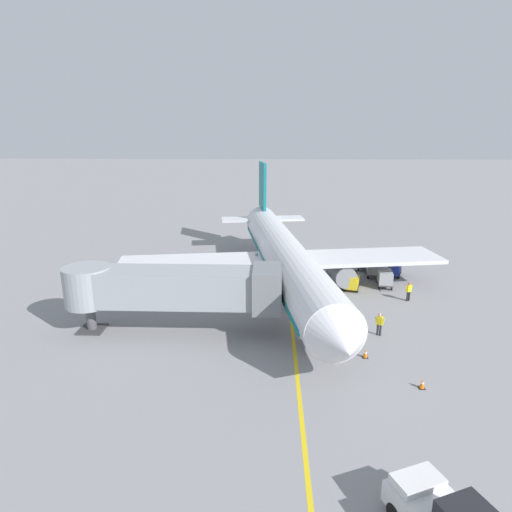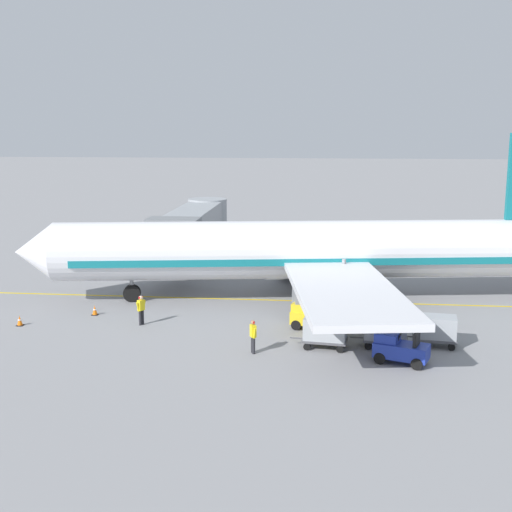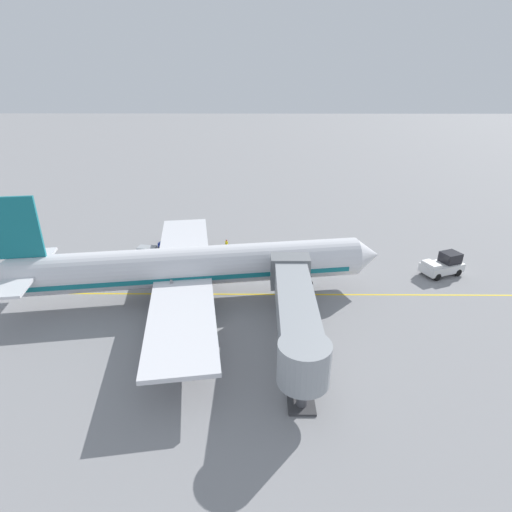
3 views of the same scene
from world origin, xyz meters
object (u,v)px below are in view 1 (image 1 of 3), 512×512
object	(u,v)px
baggage_cart_front	(385,277)
safety_cone_nose_right	(365,353)
jet_bridge	(173,287)
ground_crew_loader	(380,323)
baggage_tug_trailing	(394,269)
ground_crew_wing_walker	(329,264)
baggage_cart_third_in_train	(364,260)
baggage_tug_lead	(352,282)
ground_crew_marshaller	(409,291)
parked_airliner	(284,256)
baggage_cart_second_in_train	(373,268)
safety_cone_nose_left	(422,384)

from	to	relation	value
baggage_cart_front	safety_cone_nose_right	world-z (taller)	baggage_cart_front
jet_bridge	ground_crew_loader	bearing A→B (deg)	179.74
baggage_tug_trailing	safety_cone_nose_right	world-z (taller)	baggage_tug_trailing
ground_crew_loader	ground_crew_wing_walker	bearing A→B (deg)	-82.75
baggage_cart_third_in_train	safety_cone_nose_right	bearing A→B (deg)	79.11
baggage_tug_lead	baggage_cart_front	distance (m)	3.28
jet_bridge	ground_crew_marshaller	world-z (taller)	jet_bridge
parked_airliner	baggage_tug_lead	xyz separation A→B (m)	(-6.40, -0.29, -2.47)
baggage_tug_lead	baggage_cart_front	size ratio (longest dim) A/B	0.92
ground_crew_loader	safety_cone_nose_right	bearing A→B (deg)	63.61
baggage_cart_second_in_train	safety_cone_nose_right	size ratio (longest dim) A/B	5.02
ground_crew_wing_walker	ground_crew_loader	size ratio (longest dim) A/B	1.00
jet_bridge	safety_cone_nose_right	size ratio (longest dim) A/B	26.43
jet_bridge	ground_crew_loader	distance (m)	15.05
baggage_cart_front	safety_cone_nose_left	world-z (taller)	baggage_cart_front
baggage_cart_front	ground_crew_loader	distance (m)	10.73
baggage_tug_lead	baggage_cart_third_in_train	distance (m)	6.65
safety_cone_nose_left	baggage_cart_third_in_train	bearing A→B (deg)	-92.94
ground_crew_wing_walker	safety_cone_nose_left	distance (m)	21.33
ground_crew_marshaller	safety_cone_nose_right	distance (m)	11.64
safety_cone_nose_left	baggage_cart_front	bearing A→B (deg)	-96.82
baggage_cart_second_in_train	ground_crew_loader	bearing A→B (deg)	79.32
jet_bridge	safety_cone_nose_left	world-z (taller)	jet_bridge
baggage_tug_trailing	safety_cone_nose_left	xyz separation A→B (m)	(3.87, 20.60, -0.42)
parked_airliner	ground_crew_loader	xyz separation A→B (m)	(-6.67, 9.35, -2.23)
baggage_tug_trailing	ground_crew_loader	world-z (taller)	ground_crew_loader
baggage_cart_third_in_train	ground_crew_marshaller	size ratio (longest dim) A/B	1.75
baggage_tug_trailing	ground_crew_loader	distance (m)	14.63
safety_cone_nose_left	safety_cone_nose_right	size ratio (longest dim) A/B	1.00
jet_bridge	ground_crew_wing_walker	xyz separation A→B (m)	(-13.01, -14.31, -2.50)
jet_bridge	baggage_cart_second_in_train	xyz separation A→B (m)	(-17.37, -13.31, -2.51)
baggage_tug_lead	baggage_cart_front	bearing A→B (deg)	-167.98
baggage_cart_front	ground_crew_loader	bearing A→B (deg)	74.15
ground_crew_marshaller	baggage_cart_front	bearing A→B (deg)	-71.66
baggage_cart_front	safety_cone_nose_right	size ratio (longest dim) A/B	5.02
jet_bridge	ground_crew_marshaller	bearing A→B (deg)	-160.44
safety_cone_nose_right	jet_bridge	bearing A→B (deg)	-14.34
safety_cone_nose_right	baggage_cart_front	bearing A→B (deg)	-108.54
parked_airliner	baggage_cart_second_in_train	xyz separation A→B (m)	(-9.19, -4.03, -2.24)
ground_crew_marshaller	safety_cone_nose_left	distance (m)	13.96
baggage_tug_trailing	baggage_cart_second_in_train	world-z (taller)	baggage_tug_trailing
ground_crew_loader	safety_cone_nose_left	bearing A→B (deg)	97.44
parked_airliner	safety_cone_nose_right	bearing A→B (deg)	111.67
jet_bridge	baggage_cart_front	distance (m)	20.67
baggage_tug_trailing	safety_cone_nose_right	xyz separation A→B (m)	(6.39, 17.14, -0.42)
jet_bridge	baggage_tug_lead	xyz separation A→B (m)	(-14.58, -9.57, -2.74)
baggage_cart_second_in_train	baggage_cart_third_in_train	xyz separation A→B (m)	(0.47, -2.50, 0.00)
parked_airliner	safety_cone_nose_left	bearing A→B (deg)	115.11
baggage_tug_trailing	ground_crew_wing_walker	distance (m)	6.61
baggage_tug_lead	baggage_cart_front	xyz separation A→B (m)	(-3.20, -0.68, 0.24)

